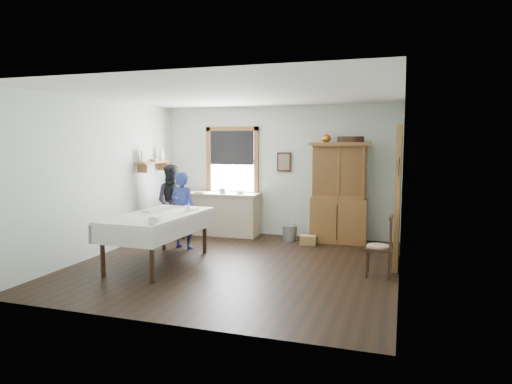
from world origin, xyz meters
TOP-DOWN VIEW (x-y plane):
  - room at (0.00, 0.00)m, footprint 5.01×5.01m
  - window at (-1.00, 2.46)m, footprint 1.18×0.07m
  - doorway at (2.46, 0.85)m, footprint 0.09×1.14m
  - wall_shelf at (-2.37, 1.54)m, footprint 0.24×1.00m
  - framed_picture at (0.15, 2.46)m, footprint 0.30×0.04m
  - rug_beater at (2.45, 0.30)m, footprint 0.01×0.27m
  - work_counter at (-1.10, 2.16)m, footprint 1.57×0.63m
  - china_hutch at (1.34, 2.17)m, footprint 1.17×0.60m
  - dining_table at (-1.21, -0.34)m, footprint 1.15×2.08m
  - spindle_chair at (2.21, 0.06)m, footprint 0.45×0.45m
  - pail at (0.40, 2.00)m, footprint 0.36×0.36m
  - wicker_basket at (0.81, 1.75)m, footprint 0.33×0.26m
  - woman_blue at (-1.33, 0.77)m, footprint 0.54×0.41m
  - figure_dark at (-1.90, 1.48)m, footprint 0.81×0.72m
  - table_cup_a at (-0.82, -1.16)m, footprint 0.16×0.16m
  - table_cup_b at (-0.90, 0.08)m, footprint 0.12×0.12m
  - table_bowl at (-0.92, -0.92)m, footprint 0.25×0.25m
  - counter_book at (-1.64, 2.01)m, footprint 0.19×0.24m
  - counter_bowl at (-0.69, 2.10)m, footprint 0.25×0.25m
  - shelf_bowl at (-2.37, 1.55)m, footprint 0.22×0.22m

SIDE VIEW (x-z plane):
  - wicker_basket at x=0.81m, z-range 0.00..0.18m
  - pail at x=0.40m, z-range 0.00..0.30m
  - dining_table at x=-1.21m, z-range 0.00..0.82m
  - work_counter at x=-1.10m, z-range 0.00..0.89m
  - spindle_chair at x=2.21m, z-range 0.00..0.91m
  - woman_blue at x=-1.33m, z-range 0.00..1.33m
  - figure_dark at x=-1.90m, z-range 0.00..1.40m
  - table_bowl at x=-0.92m, z-range 0.82..0.87m
  - table_cup_b at x=-0.90m, z-range 0.82..0.91m
  - table_cup_a at x=-0.82m, z-range 0.82..0.92m
  - counter_book at x=-1.64m, z-range 0.89..0.92m
  - counter_bowl at x=-0.69m, z-range 0.89..0.96m
  - china_hutch at x=1.34m, z-range 0.00..1.96m
  - doorway at x=2.46m, z-range 0.05..2.27m
  - room at x=0.00m, z-range 0.00..2.70m
  - framed_picture at x=0.15m, z-range 1.35..1.75m
  - wall_shelf at x=-2.37m, z-range 1.35..1.79m
  - shelf_bowl at x=-2.37m, z-range 1.57..1.62m
  - window at x=-1.00m, z-range 0.89..2.37m
  - rug_beater at x=2.45m, z-range 1.58..1.86m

